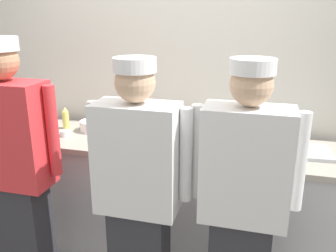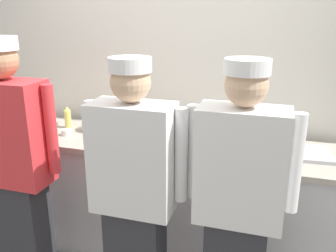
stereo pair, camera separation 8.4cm
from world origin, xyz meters
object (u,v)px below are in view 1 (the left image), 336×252
(plate_stack_front, at_px, (232,143))
(chef_far_right, at_px, (243,202))
(sheet_tray, at_px, (299,151))
(ramekin_red_sauce, at_px, (65,133))
(squeeze_bottle_primary, at_px, (66,118))
(ramekin_yellow_sauce, at_px, (258,141))
(plate_stack_rear, at_px, (94,126))
(chef_near_left, at_px, (14,168))
(chef_center, at_px, (138,194))
(ramekin_green_sauce, at_px, (185,145))
(ramekin_orange_sauce, at_px, (50,125))
(mixing_bowl_steel, at_px, (157,132))

(plate_stack_front, bearing_deg, chef_far_right, -79.36)
(sheet_tray, bearing_deg, ramekin_red_sauce, -176.31)
(squeeze_bottle_primary, xyz_separation_m, ramekin_red_sauce, (0.09, -0.17, -0.06))
(sheet_tray, xyz_separation_m, ramekin_yellow_sauce, (-0.28, 0.10, 0.01))
(plate_stack_rear, bearing_deg, ramekin_red_sauce, -130.16)
(chef_near_left, height_order, ramekin_red_sauce, chef_near_left)
(chef_far_right, relative_size, ramekin_yellow_sauce, 19.95)
(sheet_tray, distance_m, ramekin_red_sauce, 1.73)
(chef_center, distance_m, plate_stack_rear, 1.06)
(plate_stack_front, distance_m, ramekin_red_sauce, 1.28)
(squeeze_bottle_primary, bearing_deg, plate_stack_front, -3.03)
(squeeze_bottle_primary, bearing_deg, ramekin_yellow_sauce, 1.61)
(ramekin_yellow_sauce, bearing_deg, plate_stack_rear, -178.68)
(ramekin_green_sauce, xyz_separation_m, ramekin_red_sauce, (-0.96, 0.03, -0.00))
(sheet_tray, bearing_deg, ramekin_orange_sauce, 178.63)
(sheet_tray, distance_m, ramekin_green_sauce, 0.78)
(ramekin_orange_sauce, bearing_deg, ramekin_red_sauce, -34.02)
(chef_far_right, relative_size, sheet_tray, 3.96)
(sheet_tray, distance_m, ramekin_yellow_sauce, 0.29)
(chef_far_right, height_order, ramekin_yellow_sauce, chef_far_right)
(chef_far_right, xyz_separation_m, mixing_bowl_steel, (-0.69, 0.70, 0.12))
(chef_far_right, distance_m, ramekin_green_sauce, 0.71)
(chef_far_right, relative_size, squeeze_bottle_primary, 9.02)
(chef_far_right, distance_m, squeeze_bottle_primary, 1.67)
(chef_near_left, height_order, plate_stack_rear, chef_near_left)
(chef_far_right, distance_m, ramekin_yellow_sauce, 0.80)
(chef_center, bearing_deg, ramekin_red_sauce, 142.63)
(ramekin_orange_sauce, bearing_deg, plate_stack_rear, 3.62)
(mixing_bowl_steel, bearing_deg, chef_far_right, -45.18)
(mixing_bowl_steel, height_order, ramekin_red_sauce, mixing_bowl_steel)
(chef_center, distance_m, ramekin_yellow_sauce, 1.05)
(plate_stack_rear, relative_size, ramekin_yellow_sauce, 2.67)
(ramekin_green_sauce, xyz_separation_m, ramekin_yellow_sauce, (0.50, 0.24, -0.01))
(squeeze_bottle_primary, bearing_deg, chef_far_right, -26.62)
(plate_stack_front, xyz_separation_m, mixing_bowl_steel, (-0.56, 0.02, 0.03))
(chef_center, height_order, plate_stack_front, chef_center)
(ramekin_red_sauce, bearing_deg, squeeze_bottle_primary, 117.75)
(squeeze_bottle_primary, height_order, ramekin_red_sauce, squeeze_bottle_primary)
(chef_center, bearing_deg, ramekin_orange_sauce, 143.35)
(chef_near_left, bearing_deg, chef_far_right, 1.03)
(plate_stack_front, relative_size, ramekin_green_sauce, 2.28)
(chef_far_right, distance_m, ramekin_orange_sauce, 1.80)
(mixing_bowl_steel, relative_size, ramekin_green_sauce, 3.19)
(chef_center, bearing_deg, ramekin_yellow_sauce, 53.33)
(mixing_bowl_steel, bearing_deg, ramekin_orange_sauce, 177.48)
(plate_stack_rear, bearing_deg, plate_stack_front, -4.38)
(plate_stack_rear, distance_m, ramekin_yellow_sauce, 1.30)
(ramekin_green_sauce, height_order, ramekin_red_sauce, ramekin_green_sauce)
(chef_far_right, distance_m, plate_stack_rear, 1.47)
(chef_near_left, bearing_deg, squeeze_bottle_primary, 96.31)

